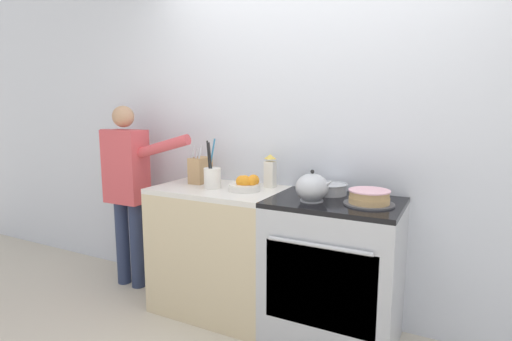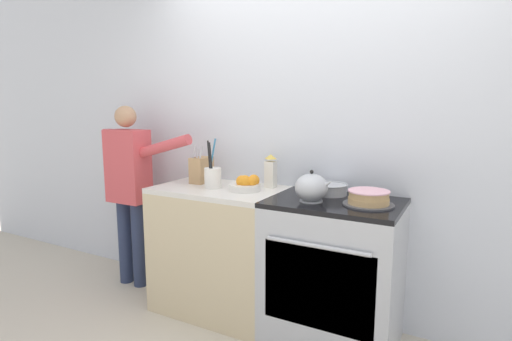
% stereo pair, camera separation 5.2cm
% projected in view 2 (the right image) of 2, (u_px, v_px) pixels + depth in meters
% --- Properties ---
extents(wall_back, '(8.00, 0.04, 2.60)m').
position_uv_depth(wall_back, '(319.00, 134.00, 2.76)').
color(wall_back, silver).
rests_on(wall_back, ground_plane).
extents(counter_cabinet, '(0.91, 0.58, 0.92)m').
position_uv_depth(counter_cabinet, '(220.00, 249.00, 2.91)').
color(counter_cabinet, beige).
rests_on(counter_cabinet, ground_plane).
extents(stove_range, '(0.80, 0.62, 0.92)m').
position_uv_depth(stove_range, '(333.00, 272.00, 2.51)').
color(stove_range, '#B7BABF').
rests_on(stove_range, ground_plane).
extents(layer_cake, '(0.29, 0.29, 0.09)m').
position_uv_depth(layer_cake, '(369.00, 198.00, 2.32)').
color(layer_cake, '#4C4C51').
rests_on(layer_cake, stove_range).
extents(tea_kettle, '(0.24, 0.20, 0.19)m').
position_uv_depth(tea_kettle, '(312.00, 188.00, 2.41)').
color(tea_kettle, '#B7BABF').
rests_on(tea_kettle, stove_range).
extents(mixing_bowl, '(0.23, 0.23, 0.07)m').
position_uv_depth(mixing_bowl, '(330.00, 189.00, 2.60)').
color(mixing_bowl, '#B7BABF').
rests_on(mixing_bowl, stove_range).
extents(knife_block, '(0.11, 0.18, 0.28)m').
position_uv_depth(knife_block, '(201.00, 170.00, 3.01)').
color(knife_block, tan).
rests_on(knife_block, counter_cabinet).
extents(utensil_crock, '(0.12, 0.12, 0.35)m').
position_uv_depth(utensil_crock, '(213.00, 177.00, 2.81)').
color(utensil_crock, silver).
rests_on(utensil_crock, counter_cabinet).
extents(fruit_bowl, '(0.22, 0.22, 0.11)m').
position_uv_depth(fruit_bowl, '(246.00, 184.00, 2.72)').
color(fruit_bowl, silver).
rests_on(fruit_bowl, counter_cabinet).
extents(milk_carton, '(0.07, 0.07, 0.24)m').
position_uv_depth(milk_carton, '(271.00, 172.00, 2.83)').
color(milk_carton, white).
rests_on(milk_carton, counter_cabinet).
extents(person_baker, '(0.89, 0.20, 1.50)m').
position_uv_depth(person_baker, '(130.00, 181.00, 3.26)').
color(person_baker, '#283351').
rests_on(person_baker, ground_plane).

